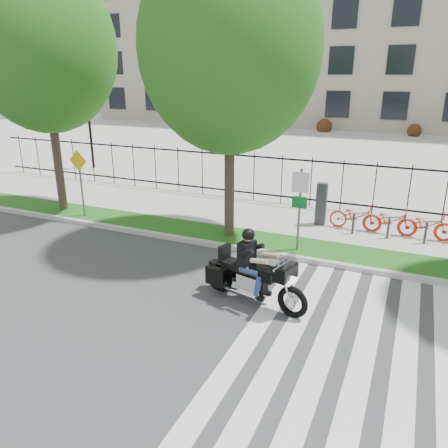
% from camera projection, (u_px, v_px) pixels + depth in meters
% --- Properties ---
extents(ground, '(120.00, 120.00, 0.00)m').
position_uv_depth(ground, '(163.00, 312.00, 10.10)').
color(ground, '#3D3D40').
rests_on(ground, ground).
extents(curb, '(60.00, 0.20, 0.15)m').
position_uv_depth(curb, '(232.00, 248.00, 13.61)').
color(curb, '#AFACA5').
rests_on(curb, ground).
extents(grass_verge, '(60.00, 1.50, 0.15)m').
position_uv_depth(grass_verge, '(242.00, 239.00, 14.34)').
color(grass_verge, '#1D4D13').
rests_on(grass_verge, ground).
extents(sidewalk, '(60.00, 3.50, 0.15)m').
position_uv_depth(sidewalk, '(267.00, 217.00, 16.50)').
color(sidewalk, '#AFABA4').
rests_on(sidewalk, ground).
extents(plaza, '(80.00, 34.00, 0.10)m').
position_uv_depth(plaza, '(345.00, 149.00, 31.66)').
color(plaza, '#AFABA4').
rests_on(plaza, ground).
extents(crosswalk_stripes, '(5.70, 8.00, 0.01)m').
position_uv_depth(crosswalk_stripes, '(383.00, 365.00, 8.24)').
color(crosswalk_stripes, silver).
rests_on(crosswalk_stripes, ground).
extents(iron_fence, '(30.00, 0.06, 2.00)m').
position_uv_depth(iron_fence, '(282.00, 179.00, 17.66)').
color(iron_fence, black).
rests_on(iron_fence, sidewalk).
extents(office_building, '(60.00, 21.90, 20.15)m').
position_uv_depth(office_building, '(385.00, 25.00, 45.61)').
color(office_building, '#A49884').
rests_on(office_building, ground).
extents(lamp_post_left, '(1.06, 0.70, 4.25)m').
position_uv_depth(lamp_post_left, '(88.00, 112.00, 24.02)').
color(lamp_post_left, black).
rests_on(lamp_post_left, ground).
extents(street_tree_0, '(5.12, 5.12, 8.85)m').
position_uv_depth(street_tree_0, '(44.00, 49.00, 15.32)').
color(street_tree_0, '#34281C').
rests_on(street_tree_0, grass_verge).
extents(street_tree_1, '(5.38, 5.38, 8.87)m').
position_uv_depth(street_tree_1, '(230.00, 48.00, 12.61)').
color(street_tree_1, '#34281C').
rests_on(street_tree_1, grass_verge).
extents(sign_pole_regulatory, '(0.50, 0.09, 2.50)m').
position_uv_depth(sign_pole_regulatory, '(300.00, 199.00, 12.74)').
color(sign_pole_regulatory, '#59595B').
rests_on(sign_pole_regulatory, grass_verge).
extents(sign_pole_warning, '(0.78, 0.09, 2.49)m').
position_uv_depth(sign_pole_warning, '(80.00, 174.00, 15.89)').
color(sign_pole_warning, '#59595B').
rests_on(sign_pole_warning, grass_verge).
extents(motorcycle_rider, '(2.83, 1.23, 2.23)m').
position_uv_depth(motorcycle_rider, '(253.00, 274.00, 10.27)').
color(motorcycle_rider, black).
rests_on(motorcycle_rider, ground).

